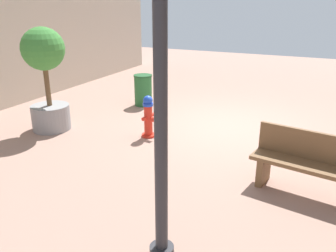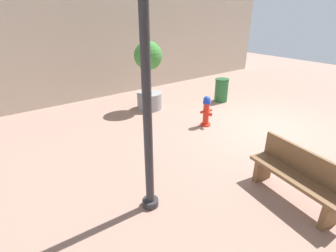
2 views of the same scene
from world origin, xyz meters
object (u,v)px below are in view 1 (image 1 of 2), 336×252
at_px(fire_hydrant, 148,116).
at_px(bench_far, 313,164).
at_px(trash_bin, 143,90).
at_px(planter_tree, 46,73).

bearing_deg(fire_hydrant, bench_far, 162.36).
xyz_separation_m(fire_hydrant, bench_far, (-3.29, 1.05, 0.05)).
relative_size(fire_hydrant, trash_bin, 1.06).
relative_size(bench_far, trash_bin, 2.11).
bearing_deg(bench_far, planter_tree, -5.38).
distance_m(bench_far, planter_tree, 5.56).
bearing_deg(planter_tree, fire_hydrant, -166.40).
distance_m(fire_hydrant, planter_tree, 2.40).
relative_size(fire_hydrant, planter_tree, 0.40).
height_order(planter_tree, trash_bin, planter_tree).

